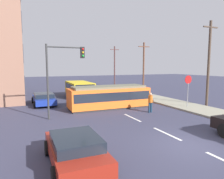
{
  "coord_description": "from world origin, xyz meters",
  "views": [
    {
      "loc": [
        -7.53,
        -7.18,
        3.91
      ],
      "look_at": [
        -0.08,
        9.58,
        1.77
      ],
      "focal_mm": 32.85,
      "sensor_mm": 36.0,
      "label": 1
    }
  ],
  "objects_px": {
    "streetcar_tram": "(109,96)",
    "parked_sedan_near": "(75,149)",
    "utility_pole_far": "(115,65)",
    "pedestrian_crossing": "(150,101)",
    "city_bus": "(79,88)",
    "parked_sedan_mid": "(44,99)",
    "stop_sign": "(188,84)",
    "utility_pole_mid": "(144,66)",
    "traffic_light_mast": "(62,67)",
    "utility_pole_near": "(209,62)"
  },
  "relations": [
    {
      "from": "streetcar_tram",
      "to": "parked_sedan_near",
      "type": "height_order",
      "value": "streetcar_tram"
    },
    {
      "from": "streetcar_tram",
      "to": "utility_pole_far",
      "type": "bearing_deg",
      "value": 63.87
    },
    {
      "from": "pedestrian_crossing",
      "to": "city_bus",
      "type": "bearing_deg",
      "value": 106.41
    },
    {
      "from": "parked_sedan_mid",
      "to": "stop_sign",
      "type": "relative_size",
      "value": 1.52
    },
    {
      "from": "streetcar_tram",
      "to": "utility_pole_mid",
      "type": "bearing_deg",
      "value": 42.7
    },
    {
      "from": "city_bus",
      "to": "utility_pole_far",
      "type": "height_order",
      "value": "utility_pole_far"
    },
    {
      "from": "utility_pole_mid",
      "to": "utility_pole_far",
      "type": "xyz_separation_m",
      "value": [
        -0.09,
        10.05,
        0.15
      ]
    },
    {
      "from": "city_bus",
      "to": "traffic_light_mast",
      "type": "relative_size",
      "value": 1.03
    },
    {
      "from": "stop_sign",
      "to": "utility_pole_mid",
      "type": "relative_size",
      "value": 0.4
    },
    {
      "from": "utility_pole_mid",
      "to": "pedestrian_crossing",
      "type": "bearing_deg",
      "value": -120.07
    },
    {
      "from": "streetcar_tram",
      "to": "pedestrian_crossing",
      "type": "distance_m",
      "value": 4.0
    },
    {
      "from": "pedestrian_crossing",
      "to": "stop_sign",
      "type": "distance_m",
      "value": 4.43
    },
    {
      "from": "utility_pole_near",
      "to": "traffic_light_mast",
      "type": "bearing_deg",
      "value": 176.02
    },
    {
      "from": "parked_sedan_near",
      "to": "stop_sign",
      "type": "distance_m",
      "value": 13.97
    },
    {
      "from": "city_bus",
      "to": "traffic_light_mast",
      "type": "distance_m",
      "value": 10.78
    },
    {
      "from": "parked_sedan_near",
      "to": "parked_sedan_mid",
      "type": "bearing_deg",
      "value": 89.43
    },
    {
      "from": "parked_sedan_mid",
      "to": "traffic_light_mast",
      "type": "relative_size",
      "value": 0.81
    },
    {
      "from": "pedestrian_crossing",
      "to": "utility_pole_near",
      "type": "xyz_separation_m",
      "value": [
        6.7,
        0.17,
        3.3
      ]
    },
    {
      "from": "utility_pole_mid",
      "to": "traffic_light_mast",
      "type": "bearing_deg",
      "value": -142.65
    },
    {
      "from": "utility_pole_near",
      "to": "utility_pole_far",
      "type": "height_order",
      "value": "utility_pole_near"
    },
    {
      "from": "pedestrian_crossing",
      "to": "utility_pole_mid",
      "type": "height_order",
      "value": "utility_pole_mid"
    },
    {
      "from": "stop_sign",
      "to": "city_bus",
      "type": "bearing_deg",
      "value": 124.97
    },
    {
      "from": "utility_pole_far",
      "to": "city_bus",
      "type": "bearing_deg",
      "value": -132.22
    },
    {
      "from": "stop_sign",
      "to": "utility_pole_far",
      "type": "relative_size",
      "value": 0.38
    },
    {
      "from": "streetcar_tram",
      "to": "parked_sedan_near",
      "type": "bearing_deg",
      "value": -120.1
    },
    {
      "from": "traffic_light_mast",
      "to": "streetcar_tram",
      "type": "bearing_deg",
      "value": 23.99
    },
    {
      "from": "pedestrian_crossing",
      "to": "utility_pole_near",
      "type": "height_order",
      "value": "utility_pole_near"
    },
    {
      "from": "streetcar_tram",
      "to": "utility_pole_mid",
      "type": "distance_m",
      "value": 12.77
    },
    {
      "from": "stop_sign",
      "to": "utility_pole_near",
      "type": "distance_m",
      "value": 3.19
    },
    {
      "from": "pedestrian_crossing",
      "to": "traffic_light_mast",
      "type": "bearing_deg",
      "value": 170.86
    },
    {
      "from": "streetcar_tram",
      "to": "stop_sign",
      "type": "relative_size",
      "value": 2.6
    },
    {
      "from": "pedestrian_crossing",
      "to": "parked_sedan_mid",
      "type": "height_order",
      "value": "pedestrian_crossing"
    },
    {
      "from": "stop_sign",
      "to": "utility_pole_far",
      "type": "xyz_separation_m",
      "value": [
        2.4,
        21.48,
        1.76
      ]
    },
    {
      "from": "utility_pole_far",
      "to": "pedestrian_crossing",
      "type": "bearing_deg",
      "value": -107.05
    },
    {
      "from": "utility_pole_far",
      "to": "stop_sign",
      "type": "bearing_deg",
      "value": -96.37
    },
    {
      "from": "traffic_light_mast",
      "to": "utility_pole_near",
      "type": "height_order",
      "value": "utility_pole_near"
    },
    {
      "from": "traffic_light_mast",
      "to": "utility_pole_far",
      "type": "relative_size",
      "value": 0.72
    },
    {
      "from": "parked_sedan_mid",
      "to": "traffic_light_mast",
      "type": "distance_m",
      "value": 6.84
    },
    {
      "from": "city_bus",
      "to": "utility_pole_near",
      "type": "distance_m",
      "value": 14.88
    },
    {
      "from": "parked_sedan_near",
      "to": "traffic_light_mast",
      "type": "xyz_separation_m",
      "value": [
        0.94,
        7.51,
        3.17
      ]
    },
    {
      "from": "stop_sign",
      "to": "pedestrian_crossing",
      "type": "bearing_deg",
      "value": -177.29
    },
    {
      "from": "utility_pole_near",
      "to": "pedestrian_crossing",
      "type": "bearing_deg",
      "value": -178.51
    },
    {
      "from": "streetcar_tram",
      "to": "city_bus",
      "type": "xyz_separation_m",
      "value": [
        -0.76,
        7.66,
        0.01
      ]
    },
    {
      "from": "traffic_light_mast",
      "to": "utility_pole_far",
      "type": "bearing_deg",
      "value": 56.36
    },
    {
      "from": "parked_sedan_mid",
      "to": "stop_sign",
      "type": "bearing_deg",
      "value": -29.86
    },
    {
      "from": "city_bus",
      "to": "utility_pole_near",
      "type": "relative_size",
      "value": 0.69
    },
    {
      "from": "utility_pole_mid",
      "to": "utility_pole_far",
      "type": "height_order",
      "value": "utility_pole_far"
    },
    {
      "from": "utility_pole_near",
      "to": "utility_pole_mid",
      "type": "height_order",
      "value": "utility_pole_near"
    },
    {
      "from": "traffic_light_mast",
      "to": "utility_pole_far",
      "type": "xyz_separation_m",
      "value": [
        13.67,
        20.55,
        0.16
      ]
    },
    {
      "from": "parked_sedan_near",
      "to": "utility_pole_near",
      "type": "height_order",
      "value": "utility_pole_near"
    }
  ]
}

